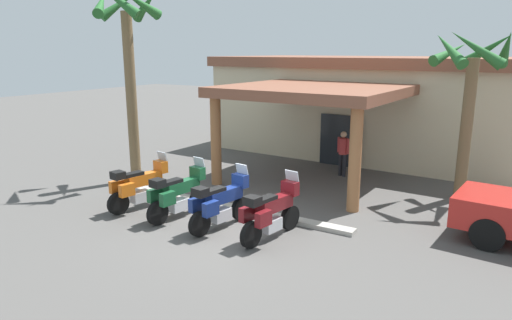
{
  "coord_description": "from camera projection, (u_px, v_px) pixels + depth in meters",
  "views": [
    {
      "loc": [
        6.52,
        -9.45,
        4.62
      ],
      "look_at": [
        -0.87,
        2.82,
        1.2
      ],
      "focal_mm": 32.15,
      "sensor_mm": 36.0,
      "label": 1
    }
  ],
  "objects": [
    {
      "name": "motorcycle_orange",
      "position": [
        140.0,
        186.0,
        13.65
      ],
      "size": [
        0.9,
        2.19,
        1.61
      ],
      "rotation": [
        0.0,
        0.0,
        1.37
      ],
      "color": "black",
      "rests_on": "ground_plane"
    },
    {
      "name": "motorcycle_maroon",
      "position": [
        271.0,
        212.0,
        11.43
      ],
      "size": [
        0.86,
        2.2,
        1.61
      ],
      "rotation": [
        0.0,
        0.0,
        1.4
      ],
      "color": "black",
      "rests_on": "ground_plane"
    },
    {
      "name": "motorcycle_green",
      "position": [
        178.0,
        194.0,
        12.89
      ],
      "size": [
        0.79,
        2.21,
        1.61
      ],
      "rotation": [
        0.0,
        0.0,
        1.44
      ],
      "color": "black",
      "rests_on": "ground_plane"
    },
    {
      "name": "motel_building",
      "position": [
        369.0,
        105.0,
        20.96
      ],
      "size": [
        13.98,
        12.5,
        4.36
      ],
      "rotation": [
        0.0,
        0.0,
        -0.04
      ],
      "color": "beige",
      "rests_on": "ground_plane"
    },
    {
      "name": "pedestrian",
      "position": [
        343.0,
        150.0,
        17.13
      ],
      "size": [
        0.51,
        0.32,
        1.71
      ],
      "rotation": [
        0.0,
        0.0,
        4.38
      ],
      "color": "black",
      "rests_on": "ground_plane"
    },
    {
      "name": "palm_tree_near_portico",
      "position": [
        471.0,
        79.0,
        13.87
      ],
      "size": [
        2.42,
        2.5,
        5.3
      ],
      "color": "brown",
      "rests_on": "ground_plane"
    },
    {
      "name": "motorcycle_blue",
      "position": [
        220.0,
        203.0,
        12.11
      ],
      "size": [
        0.85,
        2.2,
        1.61
      ],
      "rotation": [
        0.0,
        0.0,
        1.4
      ],
      "color": "black",
      "rests_on": "ground_plane"
    },
    {
      "name": "ground_plane",
      "position": [
        230.0,
        229.0,
        12.22
      ],
      "size": [
        80.0,
        80.0,
        0.0
      ],
      "primitive_type": "plane",
      "color": "#514F4C"
    },
    {
      "name": "palm_tree_roadside",
      "position": [
        128.0,
        47.0,
        15.63
      ],
      "size": [
        2.35,
        2.35,
        6.83
      ],
      "color": "brown",
      "rests_on": "ground_plane"
    },
    {
      "name": "curb_strip",
      "position": [
        227.0,
        206.0,
        13.78
      ],
      "size": [
        7.96,
        0.36,
        0.12
      ],
      "primitive_type": "cube",
      "color": "#ADA89E",
      "rests_on": "ground_plane"
    }
  ]
}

